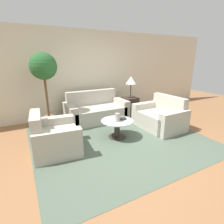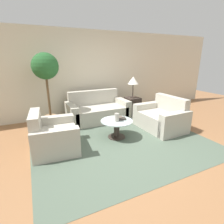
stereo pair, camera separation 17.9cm
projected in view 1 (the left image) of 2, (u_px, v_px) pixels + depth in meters
ground_plane at (130, 147)px, 3.65m from camera, size 14.00×14.00×0.00m
wall_back at (85, 74)px, 5.45m from camera, size 10.00×0.06×2.60m
rug at (117, 137)px, 4.11m from camera, size 3.72×3.52×0.01m
sofa_main at (96, 111)px, 5.17m from camera, size 1.75×0.92×0.85m
armchair at (53, 138)px, 3.42m from camera, size 0.94×1.06×0.81m
loveseat at (161, 117)px, 4.62m from camera, size 0.91×1.26×0.83m
coffee_table at (117, 126)px, 4.03m from camera, size 0.73×0.73×0.42m
side_table at (130, 106)px, 5.63m from camera, size 0.42×0.42×0.58m
table_lamp at (131, 81)px, 5.39m from camera, size 0.33×0.33×0.65m
potted_plant at (44, 72)px, 4.25m from camera, size 0.65×0.65×1.92m
vase at (117, 117)px, 3.91m from camera, size 0.10×0.10×0.19m
bowl at (119, 118)px, 4.07m from camera, size 0.17×0.17×0.06m
book_stack at (121, 118)px, 4.05m from camera, size 0.23×0.19×0.05m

